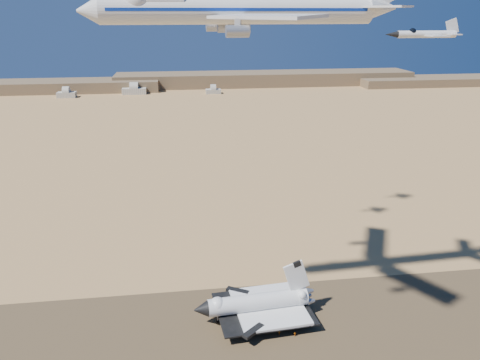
{
  "coord_description": "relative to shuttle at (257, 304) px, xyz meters",
  "views": [
    {
      "loc": [
        -6.96,
        -126.19,
        97.6
      ],
      "look_at": [
        11.25,
        8.0,
        49.1
      ],
      "focal_mm": 35.0,
      "sensor_mm": 36.0,
      "label": 1
    }
  ],
  "objects": [
    {
      "name": "ground",
      "position": [
        -16.62,
        -5.44,
        -5.47
      ],
      "size": [
        1200.0,
        1200.0,
        0.0
      ],
      "primitive_type": "plane",
      "color": "#B0804E",
      "rests_on": "ground"
    },
    {
      "name": "runway",
      "position": [
        -16.62,
        -5.44,
        -5.44
      ],
      "size": [
        600.0,
        50.0,
        0.06
      ],
      "primitive_type": "cube",
      "color": "brown",
      "rests_on": "ground"
    },
    {
      "name": "ridgeline",
      "position": [
        48.69,
        521.87,
        2.16
      ],
      "size": [
        960.0,
        90.0,
        18.0
      ],
      "color": "brown",
      "rests_on": "ground"
    },
    {
      "name": "hangars",
      "position": [
        -80.62,
        473.0,
        -0.64
      ],
      "size": [
        200.5,
        29.5,
        30.0
      ],
      "color": "#B9B2A3",
      "rests_on": "ground"
    },
    {
      "name": "shuttle",
      "position": [
        0.0,
        0.0,
        0.0
      ],
      "size": [
        41.39,
        27.54,
        20.34
      ],
      "rotation": [
        0.0,
        0.0,
        0.09
      ],
      "color": "silver",
      "rests_on": "runway"
    },
    {
      "name": "carrier_747",
      "position": [
        -8.45,
        -2.01,
        92.68
      ],
      "size": [
        85.81,
        66.54,
        21.4
      ],
      "rotation": [
        0.0,
        0.0,
        0.05
      ],
      "color": "silver"
    },
    {
      "name": "crew_a",
      "position": [
        8.12,
        -4.76,
        -4.62
      ],
      "size": [
        0.51,
        0.65,
        1.57
      ],
      "primitive_type": "imported",
      "rotation": [
        0.0,
        0.0,
        1.82
      ],
      "color": "orange",
      "rests_on": "runway"
    },
    {
      "name": "crew_b",
      "position": [
        5.79,
        -9.78,
        -4.5
      ],
      "size": [
        0.65,
        0.95,
        1.81
      ],
      "primitive_type": "imported",
      "rotation": [
        0.0,
        0.0,
        1.74
      ],
      "color": "orange",
      "rests_on": "runway"
    },
    {
      "name": "crew_c",
      "position": [
        10.46,
        -11.17,
        -4.61
      ],
      "size": [
        1.05,
        0.87,
        1.6
      ],
      "primitive_type": "imported",
      "rotation": [
        0.0,
        0.0,
        2.65
      ],
      "color": "orange",
      "rests_on": "runway"
    },
    {
      "name": "chase_jet_a",
      "position": [
        21.15,
        -49.12,
        88.56
      ],
      "size": [
        13.85,
        7.29,
        3.45
      ],
      "rotation": [
        0.0,
        0.0,
        -0.0
      ],
      "color": "silver"
    },
    {
      "name": "chase_jet_e",
      "position": [
        9.08,
        50.64,
        92.03
      ],
      "size": [
        15.06,
        8.09,
        3.75
      ],
      "rotation": [
        0.0,
        0.0,
        0.06
      ],
      "color": "silver"
    }
  ]
}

